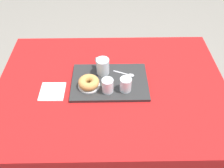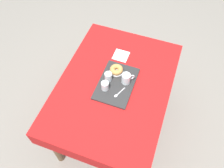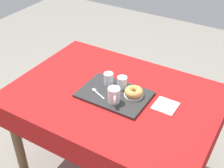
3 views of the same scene
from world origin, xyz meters
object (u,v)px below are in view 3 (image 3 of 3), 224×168
at_px(sugar_donut_left, 134,92).
at_px(paper_napkin, 165,106).
at_px(water_glass_near, 122,83).
at_px(teaspoon_near, 95,91).
at_px(donut_plate_left, 134,95).
at_px(serving_tray, 114,94).
at_px(water_glass_far, 109,79).
at_px(dining_table, 114,107).
at_px(tea_mug_left, 114,96).

xyz_separation_m(sugar_donut_left, paper_napkin, (-0.20, -0.02, -0.04)).
bearing_deg(sugar_donut_left, water_glass_near, -19.83).
relative_size(teaspoon_near, paper_napkin, 0.91).
bearing_deg(donut_plate_left, serving_tray, 19.43).
relative_size(serving_tray, teaspoon_near, 3.47).
xyz_separation_m(water_glass_far, donut_plate_left, (-0.20, 0.03, -0.03)).
height_order(sugar_donut_left, teaspoon_near, sugar_donut_left).
height_order(serving_tray, teaspoon_near, teaspoon_near).
relative_size(dining_table, donut_plate_left, 10.74).
height_order(tea_mug_left, water_glass_near, tea_mug_left).
relative_size(dining_table, serving_tray, 3.03).
bearing_deg(water_glass_far, paper_napkin, 179.27).
xyz_separation_m(dining_table, teaspoon_near, (0.10, 0.06, 0.13)).
relative_size(water_glass_near, donut_plate_left, 0.65).
relative_size(sugar_donut_left, paper_napkin, 0.84).
bearing_deg(water_glass_far, tea_mug_left, 131.17).
bearing_deg(paper_napkin, dining_table, 8.81).
bearing_deg(dining_table, serving_tray, 126.37).
xyz_separation_m(dining_table, donut_plate_left, (-0.12, -0.03, 0.13)).
height_order(water_glass_far, paper_napkin, water_glass_far).
bearing_deg(dining_table, water_glass_near, -109.42).
distance_m(serving_tray, teaspoon_near, 0.12).
height_order(water_glass_far, teaspoon_near, water_glass_far).
bearing_deg(paper_napkin, sugar_donut_left, 7.06).
distance_m(serving_tray, donut_plate_left, 0.12).
bearing_deg(sugar_donut_left, paper_napkin, -172.94).
xyz_separation_m(dining_table, tea_mug_left, (-0.05, 0.09, 0.17)).
distance_m(donut_plate_left, teaspoon_near, 0.24).
distance_m(serving_tray, tea_mug_left, 0.10).
distance_m(water_glass_far, teaspoon_near, 0.12).
relative_size(donut_plate_left, sugar_donut_left, 1.05).
bearing_deg(water_glass_far, teaspoon_near, 77.25).
relative_size(water_glass_near, water_glass_far, 1.00).
xyz_separation_m(tea_mug_left, water_glass_near, (0.03, -0.15, -0.01)).
distance_m(tea_mug_left, donut_plate_left, 0.14).
height_order(dining_table, sugar_donut_left, sugar_donut_left).
xyz_separation_m(dining_table, sugar_donut_left, (-0.12, -0.03, 0.15)).
bearing_deg(donut_plate_left, water_glass_near, -19.83).
bearing_deg(water_glass_near, teaspoon_near, 45.03).
xyz_separation_m(serving_tray, teaspoon_near, (0.11, 0.04, 0.01)).
distance_m(water_glass_near, teaspoon_near, 0.17).
height_order(dining_table, serving_tray, serving_tray).
relative_size(serving_tray, water_glass_far, 5.43).
distance_m(dining_table, donut_plate_left, 0.18).
xyz_separation_m(tea_mug_left, paper_napkin, (-0.27, -0.13, -0.06)).
relative_size(tea_mug_left, water_glass_near, 1.31).
height_order(dining_table, donut_plate_left, donut_plate_left).
bearing_deg(paper_napkin, serving_tray, 11.68).
bearing_deg(serving_tray, paper_napkin, -168.32).
bearing_deg(water_glass_near, sugar_donut_left, 160.17).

